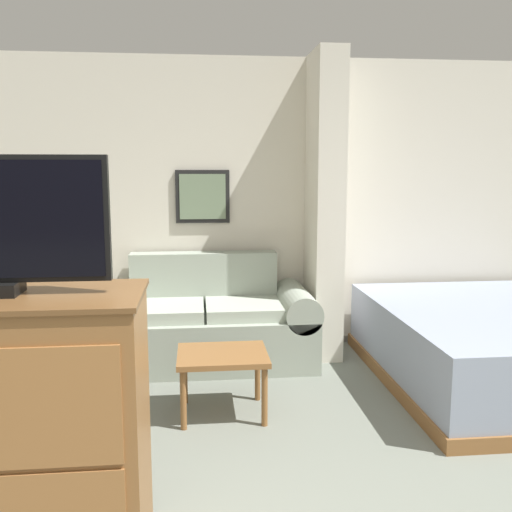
# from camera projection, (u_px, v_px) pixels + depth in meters

# --- Properties ---
(wall_back) EXTENTS (7.11, 0.16, 2.60)m
(wall_back) POSITION_uv_depth(u_px,v_px,m) (249.00, 206.00, 5.19)
(wall_back) COLOR silver
(wall_back) RESTS_ON ground_plane
(wall_partition_pillar) EXTENTS (0.24, 0.58, 2.60)m
(wall_partition_pillar) POSITION_uv_depth(u_px,v_px,m) (324.00, 207.00, 4.91)
(wall_partition_pillar) COLOR silver
(wall_partition_pillar) RESTS_ON ground_plane
(couch) EXTENTS (1.85, 0.84, 0.90)m
(couch) POSITION_uv_depth(u_px,v_px,m) (205.00, 324.00, 4.82)
(couch) COLOR #99A393
(couch) RESTS_ON ground_plane
(coffee_table) EXTENTS (0.59, 0.50, 0.42)m
(coffee_table) POSITION_uv_depth(u_px,v_px,m) (222.00, 361.00, 3.77)
(coffee_table) COLOR brown
(coffee_table) RESTS_ON ground_plane
(side_table) EXTENTS (0.47, 0.47, 0.53)m
(side_table) POSITION_uv_depth(u_px,v_px,m) (69.00, 315.00, 4.63)
(side_table) COLOR brown
(side_table) RESTS_ON ground_plane
(table_lamp) EXTENTS (0.36, 0.36, 0.44)m
(table_lamp) POSITION_uv_depth(u_px,v_px,m) (67.00, 270.00, 4.57)
(table_lamp) COLOR tan
(table_lamp) RESTS_ON side_table
(bed) EXTENTS (1.75, 2.15, 0.58)m
(bed) POSITION_uv_depth(u_px,v_px,m) (496.00, 344.00, 4.38)
(bed) COLOR brown
(bed) RESTS_ON ground_plane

